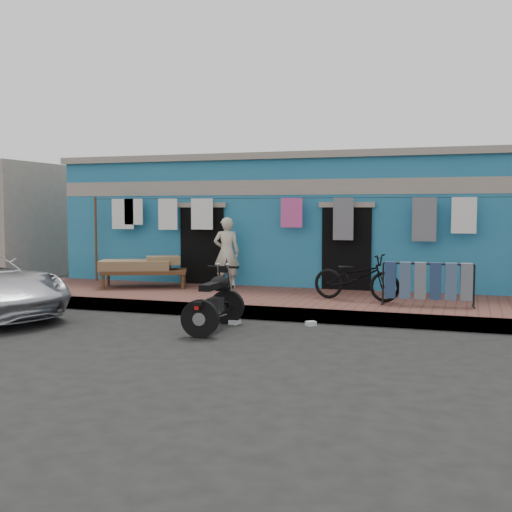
{
  "coord_description": "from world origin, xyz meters",
  "views": [
    {
      "loc": [
        3.94,
        -9.69,
        2.07
      ],
      "look_at": [
        0.0,
        2.0,
        1.15
      ],
      "focal_mm": 45.0,
      "sensor_mm": 36.0,
      "label": 1
    }
  ],
  "objects_px": {
    "seated_person": "(227,252)",
    "charpoy": "(145,272)",
    "jeans_rack": "(428,283)",
    "motorcycle": "(214,299)",
    "bicycle": "(356,272)"
  },
  "relations": [
    {
      "from": "seated_person",
      "to": "jeans_rack",
      "type": "xyz_separation_m",
      "value": [
        4.59,
        -1.41,
        -0.39
      ]
    },
    {
      "from": "seated_person",
      "to": "charpoy",
      "type": "xyz_separation_m",
      "value": [
        -1.79,
        -0.61,
        -0.47
      ]
    },
    {
      "from": "seated_person",
      "to": "jeans_rack",
      "type": "distance_m",
      "value": 4.82
    },
    {
      "from": "bicycle",
      "to": "charpoy",
      "type": "height_order",
      "value": "bicycle"
    },
    {
      "from": "bicycle",
      "to": "seated_person",
      "type": "bearing_deg",
      "value": 78.88
    },
    {
      "from": "bicycle",
      "to": "charpoy",
      "type": "distance_m",
      "value": 5.03
    },
    {
      "from": "seated_person",
      "to": "charpoy",
      "type": "distance_m",
      "value": 1.95
    },
    {
      "from": "seated_person",
      "to": "jeans_rack",
      "type": "bearing_deg",
      "value": 143.66
    },
    {
      "from": "seated_person",
      "to": "bicycle",
      "type": "bearing_deg",
      "value": 140.86
    },
    {
      "from": "motorcycle",
      "to": "charpoy",
      "type": "relative_size",
      "value": 0.74
    },
    {
      "from": "motorcycle",
      "to": "jeans_rack",
      "type": "bearing_deg",
      "value": 33.5
    },
    {
      "from": "seated_person",
      "to": "charpoy",
      "type": "bearing_deg",
      "value": -0.44
    },
    {
      "from": "seated_person",
      "to": "motorcycle",
      "type": "distance_m",
      "value": 4.0
    },
    {
      "from": "bicycle",
      "to": "motorcycle",
      "type": "height_order",
      "value": "bicycle"
    },
    {
      "from": "seated_person",
      "to": "bicycle",
      "type": "relative_size",
      "value": 0.93
    }
  ]
}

